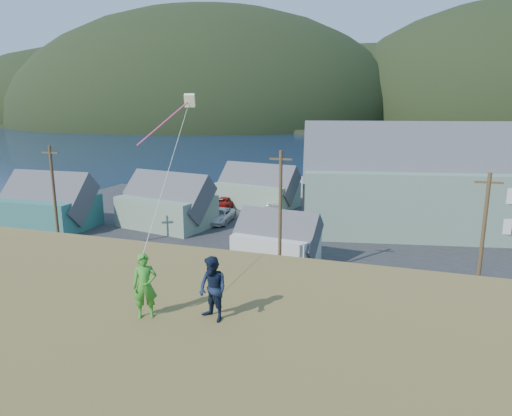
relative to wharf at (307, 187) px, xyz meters
The scene contains 16 objects.
ground 40.45m from the wharf, 81.47° to the right, with size 900.00×900.00×0.00m, color #0A1638.
grass_strip 42.43m from the wharf, 81.87° to the right, with size 110.00×8.00×0.10m, color #4C3D19.
waterfront_lot 23.77m from the wharf, 75.38° to the right, with size 72.00×36.00×0.12m, color #28282B.
wharf is the anchor object (origin of this frame).
far_shore 290.06m from the wharf, 88.81° to the left, with size 900.00×320.00×2.00m, color black.
far_hills 242.97m from the wharf, 80.14° to the left, with size 760.00×265.00×143.00m.
lodge 29.88m from the wharf, 38.83° to the right, with size 39.75×17.85×13.51m.
shed_teal 37.65m from the wharf, 124.27° to the right, with size 9.47×6.86×7.33m.
shed_palegreen_near 28.32m from the wharf, 110.08° to the right, with size 10.69×7.84×7.06m.
shed_white 34.50m from the wharf, 82.41° to the right, with size 7.28×5.29×5.38m.
shed_palegreen_far 14.80m from the wharf, 103.74° to the right, with size 10.93×7.55×6.73m.
utility_poles 38.90m from the wharf, 84.88° to the right, with size 32.61×0.24×9.68m.
parked_cars 19.75m from the wharf, 96.30° to the right, with size 26.19×13.09×1.57m.
kite_flyer_green 59.62m from the wharf, 82.60° to the right, with size 0.65×0.43×1.79m, color #348D26.
kite_flyer_navy 59.48m from the wharf, 80.81° to the right, with size 0.85×0.66×1.75m, color #131E36.
kite_rig 51.93m from the wharf, 84.57° to the right, with size 2.04×4.66×10.05m.
Camera 1 is at (7.98, -28.58, 12.83)m, focal length 32.00 mm.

